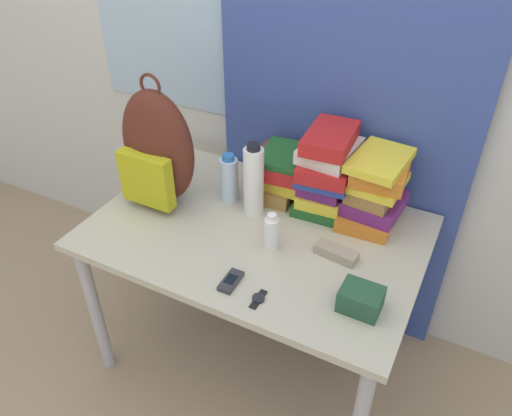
{
  "coord_description": "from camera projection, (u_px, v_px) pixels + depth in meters",
  "views": [
    {
      "loc": [
        0.67,
        -0.88,
        1.88
      ],
      "look_at": [
        0.0,
        0.41,
        0.82
      ],
      "focal_mm": 35.0,
      "sensor_mm": 36.0,
      "label": 1
    }
  ],
  "objects": [
    {
      "name": "book_stack_center",
      "position": [
        327.0,
        170.0,
        1.88
      ],
      "size": [
        0.21,
        0.29,
        0.33
      ],
      "color": "#1E5623",
      "rests_on": "desk"
    },
    {
      "name": "curtain_blue",
      "position": [
        349.0,
        59.0,
        1.8
      ],
      "size": [
        1.04,
        0.04,
        2.5
      ],
      "color": "#384C93",
      "rests_on": "ground_plane"
    },
    {
      "name": "wall_back",
      "position": [
        314.0,
        48.0,
        1.9
      ],
      "size": [
        6.0,
        0.06,
        2.5
      ],
      "color": "beige",
      "rests_on": "ground_plane"
    },
    {
      "name": "book_stack_right",
      "position": [
        375.0,
        190.0,
        1.83
      ],
      "size": [
        0.23,
        0.28,
        0.28
      ],
      "color": "orange",
      "rests_on": "desk"
    },
    {
      "name": "book_stack_left",
      "position": [
        281.0,
        172.0,
        1.99
      ],
      "size": [
        0.23,
        0.25,
        0.19
      ],
      "color": "olive",
      "rests_on": "desk"
    },
    {
      "name": "wristwatch",
      "position": [
        258.0,
        299.0,
        1.57
      ],
      "size": [
        0.04,
        0.09,
        0.01
      ],
      "color": "black",
      "rests_on": "desk"
    },
    {
      "name": "water_bottle",
      "position": [
        229.0,
        179.0,
        1.96
      ],
      "size": [
        0.07,
        0.07,
        0.21
      ],
      "color": "silver",
      "rests_on": "desk"
    },
    {
      "name": "sunscreen_bottle",
      "position": [
        271.0,
        233.0,
        1.74
      ],
      "size": [
        0.05,
        0.05,
        0.15
      ],
      "color": "white",
      "rests_on": "desk"
    },
    {
      "name": "sunglasses_case",
      "position": [
        336.0,
        253.0,
        1.73
      ],
      "size": [
        0.16,
        0.07,
        0.04
      ],
      "color": "gray",
      "rests_on": "desk"
    },
    {
      "name": "backpack",
      "position": [
        157.0,
        150.0,
        1.89
      ],
      "size": [
        0.31,
        0.2,
        0.52
      ],
      "color": "#512319",
      "rests_on": "desk"
    },
    {
      "name": "sports_bottle",
      "position": [
        254.0,
        181.0,
        1.87
      ],
      "size": [
        0.08,
        0.08,
        0.3
      ],
      "color": "white",
      "rests_on": "desk"
    },
    {
      "name": "camera_pouch",
      "position": [
        361.0,
        299.0,
        1.52
      ],
      "size": [
        0.13,
        0.1,
        0.08
      ],
      "color": "#234C33",
      "rests_on": "desk"
    },
    {
      "name": "desk",
      "position": [
        256.0,
        246.0,
        1.91
      ],
      "size": [
        1.22,
        0.82,
        0.72
      ],
      "color": "#B7B299",
      "rests_on": "ground_plane"
    },
    {
      "name": "cell_phone",
      "position": [
        231.0,
        281.0,
        1.63
      ],
      "size": [
        0.05,
        0.1,
        0.02
      ],
      "color": "#2D2D33",
      "rests_on": "desk"
    }
  ]
}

